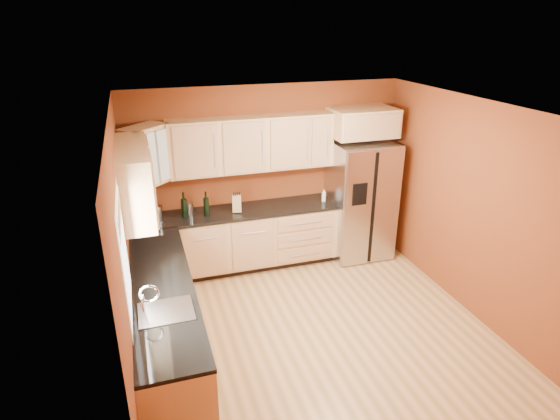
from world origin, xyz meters
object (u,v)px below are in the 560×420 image
knife_block (237,203)px  soap_dispenser (324,196)px  canister_left (190,209)px  refrigerator (360,200)px  wine_bottle_a (206,204)px

knife_block → soap_dispenser: size_ratio=1.37×
canister_left → soap_dispenser: (1.95, -0.08, -0.00)m
knife_block → soap_dispenser: bearing=12.3°
refrigerator → canister_left: (-2.53, 0.12, 0.12)m
wine_bottle_a → knife_block: wine_bottle_a is taller
wine_bottle_a → soap_dispenser: (1.73, 0.00, -0.08)m
canister_left → knife_block: 0.65m
canister_left → knife_block: knife_block is taller
refrigerator → knife_block: 1.89m
soap_dispenser → refrigerator: bearing=-3.8°
refrigerator → soap_dispenser: (-0.57, 0.04, 0.12)m
knife_block → refrigerator: bearing=11.1°
canister_left → wine_bottle_a: bearing=-21.4°
canister_left → wine_bottle_a: wine_bottle_a is taller
soap_dispenser → knife_block: bearing=180.0°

